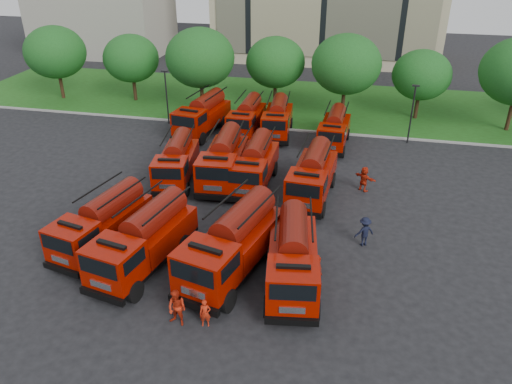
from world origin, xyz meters
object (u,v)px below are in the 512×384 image
fire_truck_10 (277,118)px  firefighter_0 (206,325)px  fire_truck_8 (202,115)px  firefighter_4 (224,198)px  fire_truck_7 (312,175)px  fire_truck_4 (177,161)px  fire_truck_0 (102,223)px  fire_truck_11 (334,129)px  firefighter_5 (363,190)px  fire_truck_3 (293,257)px  fire_truck_1 (144,240)px  fire_truck_2 (233,243)px  fire_truck_9 (247,117)px  fire_truck_5 (223,159)px  fire_truck_6 (255,164)px  firefighter_1 (178,324)px  firefighter_3 (363,245)px  firefighter_2 (317,282)px

fire_truck_10 → firefighter_0: 24.78m
fire_truck_8 → firefighter_4: size_ratio=3.88×
fire_truck_7 → fire_truck_10: fire_truck_7 is taller
fire_truck_4 → fire_truck_7: 10.00m
fire_truck_0 → fire_truck_11: fire_truck_0 is taller
firefighter_5 → firefighter_0: bearing=100.6°
fire_truck_4 → firefighter_5: 13.63m
fire_truck_3 → fire_truck_4: 14.35m
fire_truck_7 → firefighter_4: fire_truck_7 is taller
fire_truck_0 → firefighter_0: size_ratio=4.95×
fire_truck_1 → fire_truck_7: bearing=62.9°
fire_truck_2 → fire_truck_9: 20.47m
fire_truck_1 → fire_truck_0: bearing=169.4°
fire_truck_2 → fire_truck_3: (3.28, -0.32, -0.17)m
fire_truck_0 → fire_truck_5: fire_truck_5 is taller
fire_truck_5 → firefighter_4: fire_truck_5 is taller
fire_truck_3 → firefighter_5: size_ratio=4.07×
fire_truck_4 → firefighter_0: size_ratio=4.75×
fire_truck_7 → fire_truck_8: bearing=141.6°
fire_truck_5 → firefighter_4: size_ratio=3.93×
fire_truck_0 → fire_truck_6: size_ratio=1.03×
firefighter_5 → fire_truck_8: bearing=4.8°
fire_truck_9 → firefighter_1: size_ratio=3.44×
fire_truck_2 → firefighter_4: size_ratio=4.29×
fire_truck_9 → fire_truck_10: (2.72, 0.30, 0.00)m
fire_truck_9 → firefighter_0: 24.74m
fire_truck_3 → firefighter_1: (-4.81, -4.21, -1.66)m
fire_truck_6 → fire_truck_8: (-6.81, 9.08, 0.05)m
fire_truck_3 → fire_truck_11: bearing=79.8°
fire_truck_1 → fire_truck_5: 11.07m
fire_truck_3 → firefighter_0: fire_truck_3 is taller
firefighter_3 → fire_truck_6: bearing=-67.6°
fire_truck_10 → firefighter_3: 18.24m
fire_truck_10 → fire_truck_11: bearing=-20.2°
firefighter_2 → firefighter_4: 10.76m
fire_truck_5 → firefighter_1: size_ratio=3.97×
fire_truck_1 → fire_truck_9: 20.62m
fire_truck_4 → firefighter_4: 4.80m
fire_truck_2 → fire_truck_11: bearing=92.5°
fire_truck_3 → fire_truck_5: size_ratio=0.98×
fire_truck_4 → fire_truck_6: 5.75m
fire_truck_3 → firefighter_0: size_ratio=5.09×
firefighter_1 → firefighter_4: bearing=109.2°
fire_truck_1 → fire_truck_7: (8.00, 9.95, -0.06)m
fire_truck_0 → firefighter_5: size_ratio=3.96×
fire_truck_8 → fire_truck_5: bearing=-54.7°
fire_truck_0 → fire_truck_5: size_ratio=0.95×
fire_truck_3 → fire_truck_6: (-4.38, 10.68, -0.03)m
fire_truck_10 → fire_truck_11: size_ratio=1.05×
fire_truck_6 → firefighter_5: fire_truck_6 is taller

